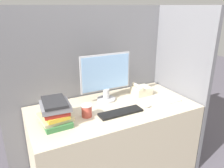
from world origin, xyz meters
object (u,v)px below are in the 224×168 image
at_px(keyboard, 121,112).
at_px(book_stack, 55,113).
at_px(desk_telephone, 141,90).
at_px(coffee_cup, 87,111).
at_px(mouse, 147,106).
at_px(monitor, 106,78).

bearing_deg(keyboard, book_stack, 171.65).
bearing_deg(desk_telephone, coffee_cup, -164.21).
height_order(mouse, coffee_cup, coffee_cup).
bearing_deg(book_stack, keyboard, -8.35).
height_order(coffee_cup, book_stack, book_stack).
height_order(keyboard, book_stack, book_stack).
height_order(keyboard, desk_telephone, desk_telephone).
xyz_separation_m(book_stack, desk_telephone, (0.97, 0.20, -0.05)).
relative_size(monitor, mouse, 6.97).
distance_m(keyboard, book_stack, 0.57).
distance_m(monitor, book_stack, 0.63).
height_order(mouse, desk_telephone, desk_telephone).
bearing_deg(mouse, monitor, 129.33).
bearing_deg(desk_telephone, mouse, -113.80).
distance_m(monitor, coffee_cup, 0.43).
relative_size(monitor, keyboard, 1.30).
relative_size(keyboard, coffee_cup, 3.70).
bearing_deg(coffee_cup, mouse, -9.38).
distance_m(monitor, keyboard, 0.40).
height_order(monitor, keyboard, monitor).
distance_m(mouse, book_stack, 0.85).
bearing_deg(desk_telephone, keyboard, -145.71).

